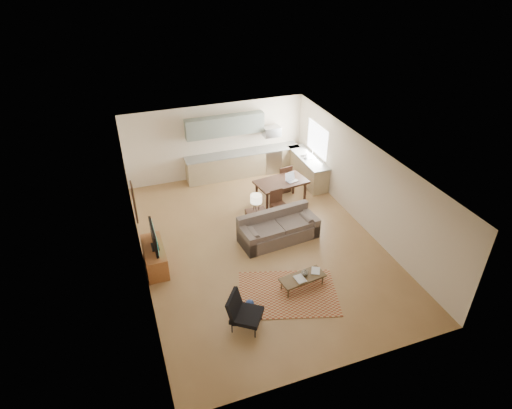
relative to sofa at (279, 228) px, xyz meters
name	(u,v)px	position (x,y,z in m)	size (l,w,h in m)	color
room	(260,204)	(-0.59, -0.01, 0.94)	(9.00, 9.00, 9.00)	olive
kitchen_counter_back	(243,163)	(0.31, 4.17, 0.05)	(4.26, 0.64, 0.92)	tan
kitchen_counter_right	(307,169)	(2.34, 2.99, 0.05)	(0.64, 2.26, 0.92)	tan
kitchen_range	(271,159)	(1.41, 4.17, 0.04)	(0.62, 0.62, 0.90)	#A5A8AD
kitchen_microwave	(272,131)	(1.41, 4.19, 1.14)	(0.62, 0.40, 0.35)	#A5A8AD
upper_cabinets	(225,126)	(-0.29, 4.32, 1.54)	(2.80, 0.34, 0.70)	gray
window_right	(317,139)	(2.64, 2.99, 1.14)	(0.02, 1.40, 1.05)	white
wall_art_left	(134,202)	(-3.80, 0.89, 1.14)	(0.06, 0.42, 1.10)	olive
triptych	(213,131)	(-0.69, 4.46, 1.34)	(1.70, 0.04, 0.50)	beige
rug	(288,293)	(-0.63, -2.17, -0.40)	(2.40, 1.66, 0.02)	brown
sofa	(279,228)	(0.00, 0.00, 0.00)	(2.37, 1.03, 0.82)	#62534B
coffee_table	(302,282)	(-0.21, -2.08, -0.24)	(1.16, 0.46, 0.35)	#45331A
book_a	(296,280)	(-0.43, -2.15, -0.05)	(0.26, 0.34, 0.03)	maroon
book_b	(311,270)	(0.10, -1.94, -0.06)	(0.33, 0.36, 0.02)	navy
vase	(305,272)	(-0.12, -2.02, 0.02)	(0.21, 0.21, 0.18)	black
armchair	(247,313)	(-1.92, -2.82, 0.01)	(0.75, 0.75, 0.85)	black
tv_credenza	(155,257)	(-3.55, -0.02, -0.09)	(0.53, 1.38, 0.64)	brown
tv	(154,237)	(-3.50, -0.02, 0.54)	(0.11, 1.06, 0.64)	black
console_table	(256,221)	(-0.46, 0.65, -0.07)	(0.59, 0.39, 0.69)	#341E15
table_lamp	(256,203)	(-0.46, 0.65, 0.55)	(0.34, 0.34, 0.55)	beige
dining_table	(281,192)	(0.83, 1.83, 0.00)	(1.64, 0.94, 0.83)	#341E15
dining_chair_near	(279,205)	(0.45, 1.06, 0.05)	(0.44, 0.46, 0.92)	#341E15
dining_chair_far	(283,178)	(1.21, 2.61, 0.09)	(0.48, 0.50, 1.00)	#341E15
laptop	(292,177)	(1.16, 1.72, 0.55)	(0.35, 0.26, 0.26)	#A5A8AD
soap_bottle	(306,155)	(2.24, 2.96, 0.60)	(0.09, 0.10, 0.19)	beige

